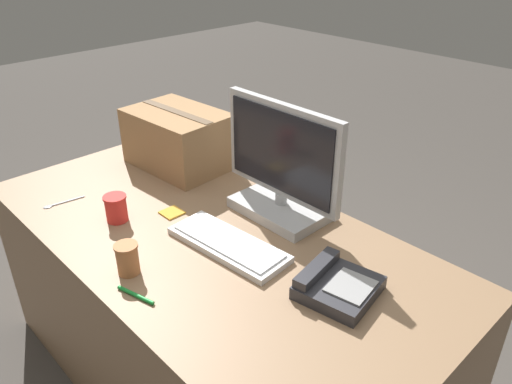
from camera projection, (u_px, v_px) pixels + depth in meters
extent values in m
plane|color=#47423D|center=(216.00, 379.00, 2.12)|extent=(12.00, 12.00, 0.00)
cube|color=#8C6B4C|center=(212.00, 312.00, 1.94)|extent=(1.80, 0.90, 0.75)
cube|color=#B7B7B7|center=(281.00, 208.00, 1.87)|extent=(0.35, 0.23, 0.04)
cylinder|color=#B2B2B2|center=(281.00, 198.00, 1.85)|extent=(0.04, 0.04, 0.04)
cube|color=#B2B2B2|center=(283.00, 150.00, 1.76)|extent=(0.52, 0.03, 0.34)
cube|color=black|center=(279.00, 152.00, 1.75)|extent=(0.47, 0.01, 0.30)
cube|color=silver|center=(228.00, 244.00, 1.67)|extent=(0.45, 0.20, 0.02)
cube|color=silver|center=(228.00, 241.00, 1.67)|extent=(0.41, 0.16, 0.01)
cube|color=#2D2D33|center=(339.00, 288.00, 1.46)|extent=(0.24, 0.25, 0.04)
cube|color=#2D2D33|center=(317.00, 269.00, 1.49)|extent=(0.08, 0.21, 0.03)
cube|color=gray|center=(351.00, 286.00, 1.43)|extent=(0.14, 0.15, 0.01)
cylinder|color=red|center=(116.00, 209.00, 1.81)|extent=(0.08, 0.08, 0.09)
cylinder|color=red|center=(114.00, 197.00, 1.78)|extent=(0.08, 0.08, 0.01)
cylinder|color=#BC7547|center=(128.00, 260.00, 1.54)|extent=(0.07, 0.07, 0.09)
cylinder|color=#BC7547|center=(126.00, 246.00, 1.51)|extent=(0.07, 0.07, 0.01)
cube|color=#B2B2B7|center=(68.00, 201.00, 1.95)|extent=(0.03, 0.13, 0.00)
ellipsoid|color=#B2B2B7|center=(48.00, 207.00, 1.91)|extent=(0.03, 0.04, 0.00)
cube|color=#9E754C|center=(178.00, 139.00, 2.19)|extent=(0.45, 0.33, 0.25)
cube|color=brown|center=(176.00, 111.00, 2.13)|extent=(0.43, 0.07, 0.00)
cylinder|color=#198C33|center=(136.00, 295.00, 1.46)|extent=(0.14, 0.05, 0.01)
cube|color=gold|center=(172.00, 213.00, 1.87)|extent=(0.08, 0.08, 0.01)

